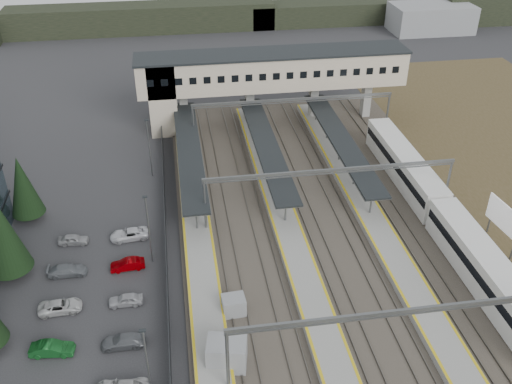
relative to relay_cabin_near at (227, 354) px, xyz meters
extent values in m
plane|color=#2B2B2D|center=(1.79, 5.09, -1.36)|extent=(220.00, 220.00, 0.00)
cylinder|color=black|center=(-20.21, 15.09, -0.76)|extent=(0.44, 0.44, 1.20)
cone|color=black|center=(-20.21, 15.09, 3.89)|extent=(4.42, 4.42, 8.50)
cylinder|color=black|center=(-20.21, 25.09, -0.76)|extent=(0.44, 0.44, 1.20)
cone|color=black|center=(-20.21, 25.09, 3.24)|extent=(3.74, 3.74, 7.20)
imported|color=#134E1E|center=(-14.71, 3.59, -0.75)|extent=(3.85, 1.66, 1.23)
imported|color=silver|center=(-14.71, 8.89, -0.81)|extent=(4.10, 2.06, 1.11)
imported|color=slate|center=(-14.71, 14.19, -0.79)|extent=(3.96, 1.66, 1.14)
imported|color=#98999C|center=(-14.71, 19.49, -0.81)|extent=(3.36, 1.56, 1.11)
imported|color=slate|center=(-8.71, 3.59, -0.79)|extent=(3.94, 1.64, 1.14)
imported|color=#ABABB0|center=(-8.71, 8.89, -0.80)|extent=(3.30, 1.34, 1.12)
imported|color=#790003|center=(-8.71, 14.19, -0.79)|extent=(3.59, 1.49, 1.15)
imported|color=silver|center=(-8.71, 19.49, -0.78)|extent=(4.36, 2.31, 1.17)
cylinder|color=slate|center=(-6.21, -2.91, 2.64)|extent=(0.16, 0.16, 8.00)
cube|color=black|center=(-6.21, -2.91, 6.64)|extent=(0.50, 0.25, 0.15)
cylinder|color=slate|center=(-6.21, 15.09, 2.64)|extent=(0.16, 0.16, 8.00)
cube|color=black|center=(-6.21, 15.09, 6.64)|extent=(0.50, 0.25, 0.15)
cylinder|color=slate|center=(-6.21, 33.09, 2.64)|extent=(0.16, 0.16, 8.00)
cube|color=black|center=(-6.21, 33.09, 6.64)|extent=(0.50, 0.25, 0.15)
cube|color=#26282B|center=(-4.71, 10.09, -0.36)|extent=(0.08, 90.00, 2.00)
cube|color=gray|center=(0.00, 0.00, 0.00)|extent=(3.68, 3.00, 2.73)
cube|color=gray|center=(1.30, 6.04, -0.39)|extent=(2.22, 1.89, 1.94)
cube|color=#3E392F|center=(13.79, 10.09, -1.26)|extent=(34.00, 90.00, 0.20)
cube|color=#59544C|center=(1.07, 10.09, -1.08)|extent=(0.08, 90.00, 0.14)
cube|color=#59544C|center=(2.51, 10.09, -1.08)|extent=(0.08, 90.00, 0.14)
cube|color=#59544C|center=(5.07, 10.09, -1.08)|extent=(0.08, 90.00, 0.14)
cube|color=#59544C|center=(6.51, 10.09, -1.08)|extent=(0.08, 90.00, 0.14)
cube|color=#59544C|center=(11.07, 10.09, -1.08)|extent=(0.08, 90.00, 0.14)
cube|color=#59544C|center=(12.51, 10.09, -1.08)|extent=(0.08, 90.00, 0.14)
cube|color=#59544C|center=(15.07, 10.09, -1.08)|extent=(0.08, 90.00, 0.14)
cube|color=#59544C|center=(16.51, 10.09, -1.08)|extent=(0.08, 90.00, 0.14)
cube|color=#59544C|center=(21.07, 10.09, -1.08)|extent=(0.08, 90.00, 0.14)
cube|color=#59544C|center=(22.51, 10.09, -1.08)|extent=(0.08, 90.00, 0.14)
cube|color=#59544C|center=(25.07, 10.09, -1.08)|extent=(0.08, 90.00, 0.14)
cube|color=#59544C|center=(26.51, 10.09, -1.08)|extent=(0.08, 90.00, 0.14)
cube|color=gray|center=(-1.21, 10.09, -0.91)|extent=(3.20, 82.00, 0.90)
cube|color=gold|center=(-2.66, 10.09, -0.45)|extent=(0.25, 82.00, 0.02)
cube|color=gold|center=(0.24, 10.09, -0.45)|extent=(0.25, 82.00, 0.02)
cube|color=gray|center=(8.79, 10.09, -0.91)|extent=(3.20, 82.00, 0.90)
cube|color=gold|center=(7.34, 10.09, -0.45)|extent=(0.25, 82.00, 0.02)
cube|color=gold|center=(10.24, 10.09, -0.45)|extent=(0.25, 82.00, 0.02)
cube|color=gray|center=(18.79, 10.09, -0.91)|extent=(3.20, 82.00, 0.90)
cube|color=gold|center=(17.34, 10.09, -0.45)|extent=(0.25, 82.00, 0.02)
cube|color=gold|center=(20.24, 10.09, -0.45)|extent=(0.25, 82.00, 0.02)
cube|color=black|center=(-1.21, 32.09, 2.64)|extent=(3.00, 30.00, 0.25)
cube|color=slate|center=(-1.21, 32.09, 2.49)|extent=(3.10, 30.00, 0.12)
cylinder|color=slate|center=(-1.21, 19.09, 1.04)|extent=(0.20, 0.20, 3.10)
cylinder|color=slate|center=(-1.21, 25.59, 1.04)|extent=(0.20, 0.20, 3.10)
cylinder|color=slate|center=(-1.21, 32.09, 1.04)|extent=(0.20, 0.20, 3.10)
cylinder|color=slate|center=(-1.21, 38.59, 1.04)|extent=(0.20, 0.20, 3.10)
cylinder|color=slate|center=(-1.21, 45.09, 1.04)|extent=(0.20, 0.20, 3.10)
cube|color=black|center=(8.79, 32.09, 2.64)|extent=(3.00, 30.00, 0.25)
cube|color=slate|center=(8.79, 32.09, 2.49)|extent=(3.10, 30.00, 0.12)
cylinder|color=slate|center=(8.79, 19.09, 1.04)|extent=(0.20, 0.20, 3.10)
cylinder|color=slate|center=(8.79, 25.59, 1.04)|extent=(0.20, 0.20, 3.10)
cylinder|color=slate|center=(8.79, 32.09, 1.04)|extent=(0.20, 0.20, 3.10)
cylinder|color=slate|center=(8.79, 38.59, 1.04)|extent=(0.20, 0.20, 3.10)
cylinder|color=slate|center=(8.79, 45.09, 1.04)|extent=(0.20, 0.20, 3.10)
cube|color=black|center=(18.79, 32.09, 2.64)|extent=(3.00, 30.00, 0.25)
cube|color=slate|center=(18.79, 32.09, 2.49)|extent=(3.10, 30.00, 0.12)
cylinder|color=slate|center=(18.79, 19.09, 1.04)|extent=(0.20, 0.20, 3.10)
cylinder|color=slate|center=(18.79, 25.59, 1.04)|extent=(0.20, 0.20, 3.10)
cylinder|color=slate|center=(18.79, 32.09, 1.04)|extent=(0.20, 0.20, 3.10)
cylinder|color=slate|center=(18.79, 38.59, 1.04)|extent=(0.20, 0.20, 3.10)
cylinder|color=slate|center=(18.79, 45.09, 1.04)|extent=(0.20, 0.20, 3.10)
cube|color=beige|center=(12.29, 47.09, 7.14)|extent=(40.00, 6.00, 5.00)
cube|color=black|center=(12.29, 47.09, 9.69)|extent=(40.40, 6.40, 0.30)
cube|color=beige|center=(-4.21, 47.09, 4.14)|extent=(4.00, 6.00, 11.00)
cube|color=black|center=(-5.71, 44.07, 7.24)|extent=(1.00, 0.06, 1.00)
cube|color=black|center=(-3.71, 44.07, 7.24)|extent=(1.00, 0.06, 1.00)
cube|color=black|center=(-1.71, 44.07, 7.24)|extent=(1.00, 0.06, 1.00)
cube|color=black|center=(0.29, 44.07, 7.24)|extent=(1.00, 0.06, 1.00)
cube|color=black|center=(2.29, 44.07, 7.24)|extent=(1.00, 0.06, 1.00)
cube|color=black|center=(4.29, 44.07, 7.24)|extent=(1.00, 0.06, 1.00)
cube|color=black|center=(6.29, 44.07, 7.24)|extent=(1.00, 0.06, 1.00)
cube|color=black|center=(8.29, 44.07, 7.24)|extent=(1.00, 0.06, 1.00)
cube|color=black|center=(10.29, 44.07, 7.24)|extent=(1.00, 0.06, 1.00)
cube|color=black|center=(12.29, 44.07, 7.24)|extent=(1.00, 0.06, 1.00)
cube|color=black|center=(14.29, 44.07, 7.24)|extent=(1.00, 0.06, 1.00)
cube|color=black|center=(16.29, 44.07, 7.24)|extent=(1.00, 0.06, 1.00)
cube|color=black|center=(18.29, 44.07, 7.24)|extent=(1.00, 0.06, 1.00)
cube|color=black|center=(20.29, 44.07, 7.24)|extent=(1.00, 0.06, 1.00)
cube|color=black|center=(22.29, 44.07, 7.24)|extent=(1.00, 0.06, 1.00)
cube|color=black|center=(24.29, 44.07, 7.24)|extent=(1.00, 0.06, 1.00)
cube|color=black|center=(26.29, 44.07, 7.24)|extent=(1.00, 0.06, 1.00)
cube|color=black|center=(28.29, 44.07, 7.24)|extent=(1.00, 0.06, 1.00)
cube|color=black|center=(30.29, 44.07, 7.24)|extent=(1.00, 0.06, 1.00)
cube|color=gray|center=(-2.71, 47.09, 1.64)|extent=(1.20, 1.60, 6.00)
cube|color=gray|center=(-1.21, 47.09, 1.64)|extent=(1.20, 1.60, 6.00)
cube|color=gray|center=(8.79, 47.09, 1.64)|extent=(1.20, 1.60, 6.00)
cube|color=gray|center=(18.79, 47.09, 1.64)|extent=(1.20, 1.60, 6.00)
cube|color=gray|center=(27.29, 47.09, 1.64)|extent=(1.20, 1.60, 6.00)
cylinder|color=slate|center=(-0.21, -2.91, 2.14)|extent=(0.28, 0.28, 7.00)
cube|color=slate|center=(13.79, -2.91, 5.64)|extent=(28.40, 0.25, 0.35)
cube|color=slate|center=(13.79, -2.91, 5.24)|extent=(28.40, 0.12, 0.12)
cylinder|color=slate|center=(-0.21, 19.09, 2.14)|extent=(0.28, 0.28, 7.00)
cylinder|color=slate|center=(27.79, 19.09, 2.14)|extent=(0.28, 0.28, 7.00)
cube|color=slate|center=(13.79, 19.09, 5.64)|extent=(28.40, 0.25, 0.35)
cube|color=slate|center=(13.79, 19.09, 5.24)|extent=(28.40, 0.12, 0.12)
cylinder|color=slate|center=(-0.21, 39.09, 2.14)|extent=(0.28, 0.28, 7.00)
cylinder|color=slate|center=(27.79, 39.09, 2.14)|extent=(0.28, 0.28, 7.00)
cube|color=slate|center=(13.79, 39.09, 5.64)|extent=(28.40, 0.25, 0.35)
cube|color=slate|center=(13.79, 39.09, 5.24)|extent=(28.40, 0.12, 0.12)
cube|color=white|center=(25.79, 5.63, 0.87)|extent=(2.97, 20.63, 3.82)
cube|color=black|center=(25.79, 5.63, 1.29)|extent=(3.04, 20.03, 0.96)
cube|color=slate|center=(25.79, 5.63, -0.78)|extent=(2.55, 19.23, 0.53)
cube|color=white|center=(25.79, 26.86, 0.87)|extent=(2.97, 20.63, 3.82)
cube|color=black|center=(25.79, 26.86, 1.29)|extent=(3.04, 20.03, 0.96)
cube|color=slate|center=(25.79, 26.86, -0.78)|extent=(2.55, 19.23, 0.53)
cylinder|color=slate|center=(31.08, 14.50, 0.22)|extent=(0.20, 0.20, 3.17)
cube|color=white|center=(31.08, 12.03, 2.19)|extent=(0.78, 5.92, 2.97)
cube|color=black|center=(-8.21, 100.09, 1.64)|extent=(60.00, 8.00, 6.00)
cube|color=black|center=(41.79, 100.09, 1.14)|extent=(50.00, 8.00, 5.00)
cube|color=gray|center=(56.79, 90.09, 1.64)|extent=(18.00, 10.00, 6.00)
camera|label=1|loc=(-2.70, -33.01, 36.46)|focal=40.00mm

